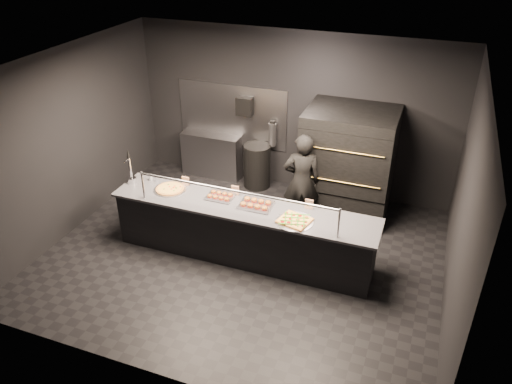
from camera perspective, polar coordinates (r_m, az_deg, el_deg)
room at (r=7.21m, az=-1.63°, el=2.54°), size 6.04×6.00×3.00m
service_counter at (r=7.69m, az=-1.50°, el=-4.50°), size 4.10×0.78×1.37m
pizza_oven at (r=8.75m, az=10.46°, el=3.34°), size 1.50×1.23×1.91m
prep_shelf at (r=10.11m, az=-5.08°, el=4.22°), size 1.20×0.35×0.90m
towel_dispenser at (r=9.48m, az=-1.30°, el=9.78°), size 0.30×0.20×0.35m
fire_extinguisher at (r=9.49m, az=1.87°, el=6.62°), size 0.14×0.14×0.51m
beer_tap at (r=8.24m, az=-14.13°, el=2.11°), size 0.16×0.22×0.60m
round_pizza at (r=7.97m, az=-9.80°, el=0.36°), size 0.51×0.51×0.03m
slider_tray_a at (r=7.66m, az=-4.13°, el=-0.46°), size 0.41×0.30×0.07m
slider_tray_b at (r=7.42m, az=-0.03°, el=-1.39°), size 0.51×0.39×0.08m
square_pizza at (r=7.09m, az=4.43°, el=-3.28°), size 0.54×0.54×0.05m
condiment_jar at (r=8.28m, az=-11.76°, el=1.58°), size 0.15×0.06×0.10m
tent_cards at (r=7.67m, az=-1.66°, el=0.08°), size 2.16×0.04×0.15m
trash_bin at (r=9.68m, az=0.12°, el=3.00°), size 0.52×0.52×0.86m
worker at (r=8.29m, az=5.22°, el=1.22°), size 0.71×0.57×1.69m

